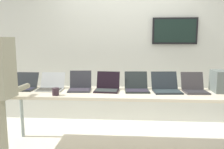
% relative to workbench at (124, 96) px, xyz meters
% --- Properties ---
extents(ground, '(8.00, 8.00, 0.04)m').
position_rel_workbench_xyz_m(ground, '(0.00, 0.00, -0.77)').
color(ground, silver).
extents(back_wall, '(8.00, 0.11, 2.79)m').
position_rel_workbench_xyz_m(back_wall, '(0.02, 1.13, 0.65)').
color(back_wall, silver).
rests_on(back_wall, ground).
extents(workbench, '(3.37, 0.70, 0.80)m').
position_rel_workbench_xyz_m(workbench, '(0.00, 0.00, 0.00)').
color(workbench, beige).
rests_on(workbench, ground).
extents(laptop_station_0, '(0.34, 0.35, 0.23)m').
position_rel_workbench_xyz_m(laptop_station_0, '(-1.45, 0.09, 0.10)').
color(laptop_station_0, '#24282B').
rests_on(laptop_station_0, workbench).
extents(laptop_station_1, '(0.35, 0.35, 0.23)m').
position_rel_workbench_xyz_m(laptop_station_1, '(-1.05, 0.08, 0.10)').
color(laptop_station_1, '#ACB1B2').
rests_on(laptop_station_1, workbench).
extents(laptop_station_2, '(0.33, 0.33, 0.27)m').
position_rel_workbench_xyz_m(laptop_station_2, '(-0.62, 0.08, 0.11)').
color(laptop_station_2, '#35363D').
rests_on(laptop_station_2, workbench).
extents(laptop_station_3, '(0.35, 0.35, 0.26)m').
position_rel_workbench_xyz_m(laptop_station_3, '(-0.24, 0.07, 0.11)').
color(laptop_station_3, black).
rests_on(laptop_station_3, workbench).
extents(laptop_station_4, '(0.35, 0.38, 0.25)m').
position_rel_workbench_xyz_m(laptop_station_4, '(0.18, 0.10, 0.11)').
color(laptop_station_4, '#202626').
rests_on(laptop_station_4, workbench).
extents(laptop_station_5, '(0.40, 0.41, 0.26)m').
position_rel_workbench_xyz_m(laptop_station_5, '(0.58, 0.08, 0.11)').
color(laptop_station_5, '#21282D').
rests_on(laptop_station_5, workbench).
extents(laptop_station_6, '(0.33, 0.36, 0.26)m').
position_rel_workbench_xyz_m(laptop_station_6, '(0.97, 0.08, 0.11)').
color(laptop_station_6, '#3A3638').
rests_on(laptop_station_6, workbench).
extents(coffee_mug, '(0.09, 0.09, 0.10)m').
position_rel_workbench_xyz_m(coffee_mug, '(-0.88, -0.25, 0.10)').
color(coffee_mug, '#30212A').
rests_on(coffee_mug, workbench).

